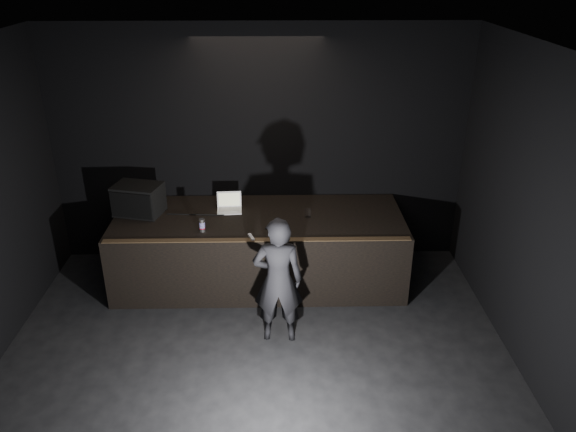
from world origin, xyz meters
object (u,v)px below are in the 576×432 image
(stage_monitor, at_px, (138,199))
(person, at_px, (278,280))
(stage_riser, at_px, (260,248))
(laptop, at_px, (229,206))
(beer_can, at_px, (202,225))

(stage_monitor, distance_m, person, 2.49)
(stage_riser, xyz_separation_m, stage_monitor, (-1.67, 0.14, 0.71))
(laptop, xyz_separation_m, beer_can, (-0.30, -0.69, 0.03))
(beer_can, xyz_separation_m, person, (0.99, -0.93, -0.28))
(laptop, bearing_deg, stage_monitor, -179.29)
(stage_riser, relative_size, beer_can, 22.23)
(stage_riser, relative_size, person, 2.46)
(laptop, xyz_separation_m, person, (0.68, -1.62, -0.25))
(laptop, distance_m, beer_can, 0.75)
(stage_monitor, bearing_deg, person, -24.51)
(stage_monitor, height_order, laptop, stage_monitor)
(stage_monitor, distance_m, laptop, 1.26)
(stage_riser, xyz_separation_m, beer_can, (-0.73, -0.45, 0.59))
(stage_monitor, bearing_deg, beer_can, -18.15)
(stage_monitor, height_order, beer_can, stage_monitor)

